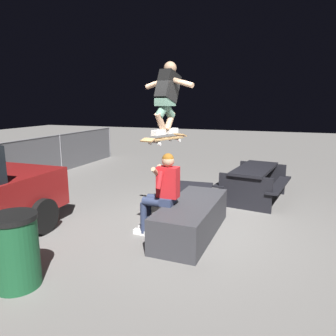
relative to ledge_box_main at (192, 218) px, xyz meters
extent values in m
plane|color=slate|center=(0.27, 0.16, -0.28)|extent=(40.00, 40.00, 0.00)
cube|color=#38383D|center=(0.00, 0.00, 0.00)|extent=(2.03, 0.82, 0.56)
cube|color=#2D3856|center=(-0.23, 0.34, 0.34)|extent=(0.32, 0.20, 0.12)
cube|color=red|center=(-0.23, 0.34, 0.65)|extent=(0.21, 0.35, 0.50)
sphere|color=tan|center=(-0.23, 0.34, 1.00)|extent=(0.20, 0.20, 0.20)
sphere|color=brown|center=(-0.23, 0.34, 1.02)|extent=(0.19, 0.19, 0.19)
cylinder|color=red|center=(-0.43, 0.40, 0.72)|extent=(0.19, 0.09, 0.29)
cylinder|color=tan|center=(-0.34, 0.50, 0.82)|extent=(0.24, 0.08, 0.19)
cylinder|color=red|center=(-0.03, 0.39, 0.72)|extent=(0.19, 0.09, 0.29)
cylinder|color=tan|center=(-0.10, 0.49, 0.82)|extent=(0.24, 0.08, 0.19)
cylinder|color=#2D3856|center=(-0.31, 0.54, 0.32)|extent=(0.15, 0.40, 0.14)
cylinder|color=#2D3856|center=(-0.31, 0.74, 0.02)|extent=(0.11, 0.11, 0.52)
cube|color=white|center=(-0.30, 0.79, -0.24)|extent=(0.11, 0.26, 0.08)
cylinder|color=#2D3856|center=(-0.13, 0.53, 0.32)|extent=(0.15, 0.40, 0.14)
cylinder|color=#2D3856|center=(-0.13, 0.73, 0.02)|extent=(0.11, 0.11, 0.52)
cube|color=white|center=(-0.12, 0.78, -0.24)|extent=(0.11, 0.26, 0.08)
cube|color=#AD8451|center=(-0.11, 0.43, 1.33)|extent=(0.82, 0.39, 0.04)
cube|color=#AD8451|center=(0.33, 0.32, 1.35)|extent=(0.17, 0.22, 0.06)
cube|color=#AD8451|center=(-0.54, 0.54, 1.35)|extent=(0.17, 0.22, 0.05)
cube|color=#99999E|center=(0.16, 0.36, 1.30)|extent=(0.10, 0.17, 0.03)
cylinder|color=white|center=(0.18, 0.45, 1.28)|extent=(0.06, 0.04, 0.05)
cylinder|color=white|center=(0.14, 0.27, 1.28)|extent=(0.06, 0.04, 0.05)
cube|color=#99999E|center=(-0.38, 0.50, 1.30)|extent=(0.10, 0.17, 0.03)
cylinder|color=white|center=(-0.36, 0.58, 1.28)|extent=(0.06, 0.04, 0.05)
cylinder|color=white|center=(-0.40, 0.41, 1.28)|extent=(0.06, 0.04, 0.05)
cube|color=white|center=(0.07, 0.38, 1.44)|extent=(0.28, 0.16, 0.08)
cube|color=white|center=(-0.28, 0.47, 1.44)|extent=(0.28, 0.16, 0.08)
cylinder|color=tan|center=(0.01, 0.40, 1.60)|extent=(0.25, 0.16, 0.31)
cylinder|color=slate|center=(-0.06, 0.41, 1.80)|extent=(0.35, 0.21, 0.33)
cylinder|color=tan|center=(-0.23, 0.46, 1.60)|extent=(0.25, 0.16, 0.31)
cylinder|color=slate|center=(-0.16, 0.44, 1.80)|extent=(0.35, 0.21, 0.33)
cube|color=slate|center=(-0.11, 0.43, 1.90)|extent=(0.34, 0.27, 0.12)
cube|color=black|center=(-0.03, 0.41, 2.14)|extent=(0.49, 0.33, 0.52)
sphere|color=tan|center=(0.03, 0.39, 2.42)|extent=(0.20, 0.20, 0.20)
cylinder|color=tan|center=(0.04, 0.62, 2.20)|extent=(0.19, 0.45, 0.19)
cylinder|color=tan|center=(-0.07, 0.19, 2.20)|extent=(0.19, 0.45, 0.19)
cube|color=black|center=(1.76, 0.52, -0.25)|extent=(1.27, 0.91, 0.06)
cube|color=black|center=(1.76, 0.52, -0.17)|extent=(1.22, 0.90, 0.40)
cube|color=black|center=(1.76, 0.93, -0.18)|extent=(1.09, 0.12, 0.19)
cube|color=black|center=(1.76, 0.11, -0.18)|extent=(1.09, 0.12, 0.19)
cube|color=black|center=(2.33, -0.79, 0.44)|extent=(1.79, 0.95, 0.06)
cube|color=black|center=(2.42, -0.25, 0.14)|extent=(1.72, 0.50, 0.04)
cube|color=black|center=(2.25, -1.34, 0.14)|extent=(1.72, 0.50, 0.04)
cube|color=black|center=(3.09, -0.91, 0.08)|extent=(0.23, 1.10, 0.72)
cube|color=black|center=(1.57, -0.67, 0.08)|extent=(0.23, 1.10, 0.72)
cylinder|color=#19512D|center=(-2.19, 1.54, 0.14)|extent=(0.53, 0.53, 0.84)
cylinder|color=black|center=(-2.19, 1.54, 0.59)|extent=(0.56, 0.56, 0.06)
cylinder|color=slate|center=(3.27, 5.22, 0.31)|extent=(0.05, 0.05, 1.18)
cylinder|color=slate|center=(6.27, 5.22, 0.31)|extent=(0.05, 0.05, 1.18)
cylinder|color=black|center=(-0.82, 2.38, 0.02)|extent=(0.60, 0.23, 0.60)
camera|label=1|loc=(-4.81, -1.34, 1.90)|focal=33.77mm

